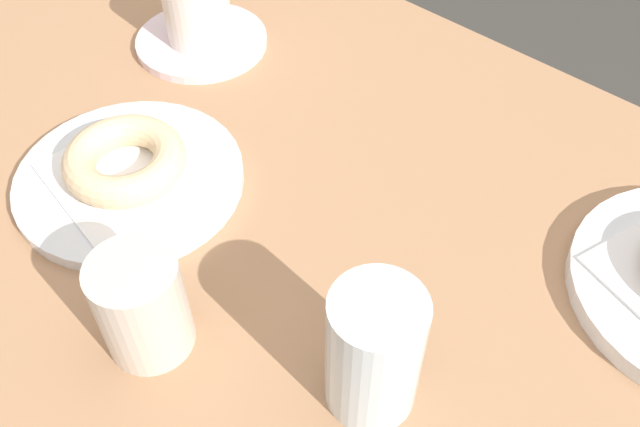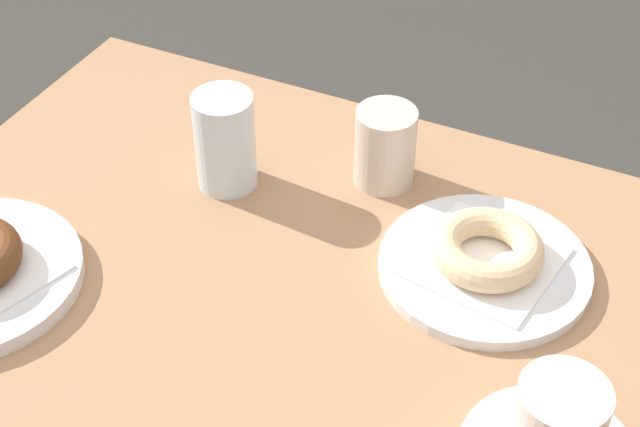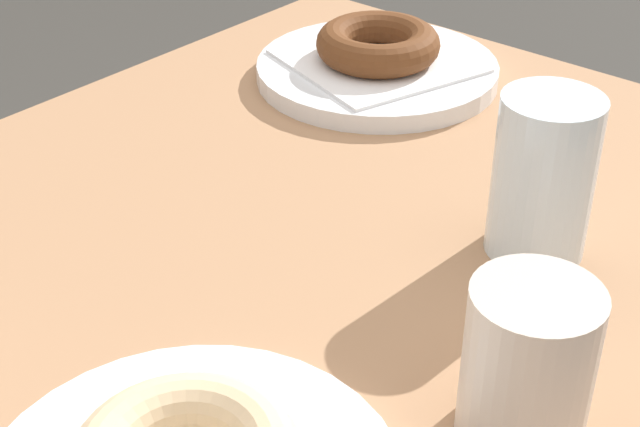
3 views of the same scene
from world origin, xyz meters
The scene contains 6 objects.
table centered at (0.00, 0.00, 0.63)m, with size 0.94×0.61×0.71m.
plate_chocolate_ring centered at (0.33, 0.12, 0.72)m, with size 0.21×0.21×0.02m, color white.
napkin_chocolate_ring centered at (0.33, 0.12, 0.73)m, with size 0.14×0.14×0.00m, color white.
donut_chocolate_ring centered at (0.33, 0.12, 0.75)m, with size 0.11×0.11×0.03m, color #5A3117.
water_glass centered at (0.19, -0.11, 0.77)m, with size 0.06×0.06×0.11m, color silver.
sugar_jar centered at (0.04, -0.19, 0.76)m, with size 0.06×0.06×0.09m, color beige.
Camera 3 is at (-0.28, -0.33, 1.06)m, focal length 52.85 mm.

